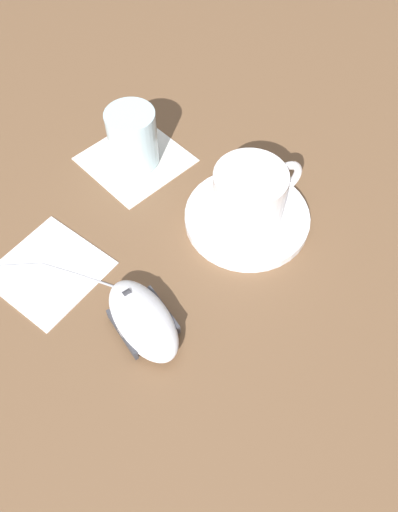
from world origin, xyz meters
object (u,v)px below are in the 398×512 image
object	(u,v)px
saucer	(247,218)
drinking_glass	(133,138)
coffee_cup	(251,194)
computer_mouse	(143,320)

from	to	relation	value
saucer	drinking_glass	size ratio (longest dim) A/B	1.97
saucer	coffee_cup	xyz separation A→B (m)	(-0.00, 0.00, 0.04)
computer_mouse	drinking_glass	distance (m)	0.26
saucer	drinking_glass	bearing A→B (deg)	-142.01
computer_mouse	saucer	bearing A→B (deg)	124.08
computer_mouse	drinking_glass	bearing A→B (deg)	169.38
coffee_cup	saucer	bearing A→B (deg)	-36.42
saucer	computer_mouse	world-z (taller)	computer_mouse
coffee_cup	drinking_glass	bearing A→B (deg)	-140.80
saucer	computer_mouse	xyz separation A→B (m)	(0.11, -0.16, 0.01)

